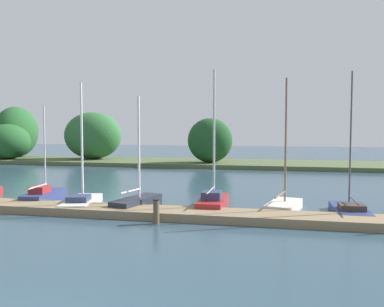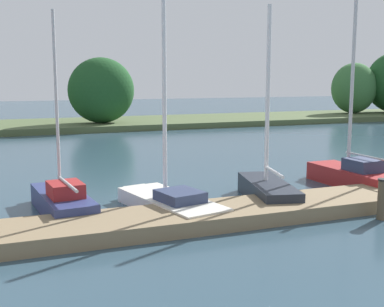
{
  "view_description": "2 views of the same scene",
  "coord_description": "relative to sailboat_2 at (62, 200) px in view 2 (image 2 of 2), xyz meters",
  "views": [
    {
      "loc": [
        4.77,
        -5.31,
        3.89
      ],
      "look_at": [
        0.69,
        13.33,
        2.66
      ],
      "focal_mm": 38.07,
      "sensor_mm": 36.0,
      "label": 1
    },
    {
      "loc": [
        -8.67,
        1.1,
        3.4
      ],
      "look_at": [
        -4.0,
        12.9,
        1.46
      ],
      "focal_mm": 46.08,
      "sensor_mm": 36.0,
      "label": 2
    }
  ],
  "objects": [
    {
      "name": "dock_pier",
      "position": [
        7.27,
        -2.14,
        -0.18
      ],
      "size": [
        31.5,
        1.8,
        0.35
      ],
      "color": "#847051",
      "rests_on": "ground"
    },
    {
      "name": "far_shore",
      "position": [
        2.63,
        22.06,
        1.84
      ],
      "size": [
        75.0,
        8.22,
        6.31
      ],
      "color": "#4C5B38",
      "rests_on": "ground"
    },
    {
      "name": "sailboat_2",
      "position": [
        0.0,
        0.0,
        0.0
      ],
      "size": [
        1.33,
        3.46,
        5.05
      ],
      "rotation": [
        0.0,
        0.0,
        1.67
      ],
      "color": "navy",
      "rests_on": "ground"
    },
    {
      "name": "sailboat_3",
      "position": [
        2.57,
        -0.84,
        -0.03
      ],
      "size": [
        1.99,
        3.97,
        6.06
      ],
      "rotation": [
        0.0,
        0.0,
        1.78
      ],
      "color": "silver",
      "rests_on": "ground"
    },
    {
      "name": "sailboat_4",
      "position": [
        5.47,
        -0.8,
        0.02
      ],
      "size": [
        1.69,
        3.37,
        5.34
      ],
      "rotation": [
        0.0,
        0.0,
        1.33
      ],
      "color": "#232833",
      "rests_on": "ground"
    },
    {
      "name": "sailboat_5",
      "position": [
        8.96,
        -0.09,
        0.07
      ],
      "size": [
        1.19,
        3.73,
        6.58
      ],
      "rotation": [
        0.0,
        0.0,
        1.59
      ],
      "color": "maroon",
      "rests_on": "ground"
    },
    {
      "name": "mooring_piling_1",
      "position": [
        7.18,
        -3.41,
        0.16
      ],
      "size": [
        0.28,
        0.28,
        1.0
      ],
      "color": "brown",
      "rests_on": "ground"
    }
  ]
}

